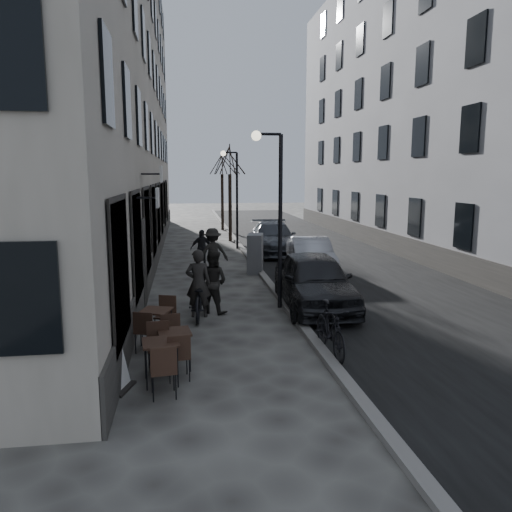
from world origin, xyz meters
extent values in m
plane|color=#3C3A36|center=(0.00, 0.00, 0.00)|extent=(120.00, 120.00, 0.00)
cube|color=black|center=(3.85, 16.00, 0.00)|extent=(7.30, 60.00, 0.00)
cube|color=slate|center=(0.20, 16.00, 0.06)|extent=(0.25, 60.00, 0.12)
cube|color=gray|center=(-6.00, 16.50, 8.00)|extent=(4.00, 35.00, 16.00)
cube|color=gray|center=(9.50, 16.50, 8.00)|extent=(4.00, 35.00, 16.00)
cylinder|color=black|center=(0.00, 6.00, 2.50)|extent=(0.12, 0.12, 5.00)
cylinder|color=black|center=(-0.35, 6.00, 5.00)|extent=(0.70, 0.08, 0.08)
sphere|color=#FFF2CC|center=(-0.70, 6.00, 4.95)|extent=(0.28, 0.28, 0.28)
cylinder|color=black|center=(0.00, 18.00, 2.50)|extent=(0.12, 0.12, 5.00)
cylinder|color=black|center=(-0.35, 18.00, 5.00)|extent=(0.70, 0.08, 0.08)
sphere|color=#FFF2CC|center=(-0.70, 18.00, 4.95)|extent=(0.28, 0.28, 0.28)
cylinder|color=black|center=(-0.10, 21.00, 1.95)|extent=(0.20, 0.20, 3.90)
cylinder|color=black|center=(-0.10, 27.00, 1.95)|extent=(0.20, 0.20, 3.90)
cube|color=black|center=(-3.22, 0.99, 0.80)|extent=(0.74, 0.74, 0.04)
cylinder|color=black|center=(-3.47, 0.68, 0.39)|extent=(0.03, 0.03, 0.78)
cylinder|color=black|center=(-2.91, 0.75, 0.39)|extent=(0.03, 0.03, 0.78)
cylinder|color=black|center=(-3.53, 1.24, 0.39)|extent=(0.03, 0.03, 0.78)
cylinder|color=black|center=(-2.97, 1.30, 0.39)|extent=(0.03, 0.03, 0.78)
cube|color=black|center=(-2.98, 1.69, 0.76)|extent=(0.72, 0.72, 0.04)
cylinder|color=black|center=(-3.21, 1.39, 0.37)|extent=(0.02, 0.02, 0.74)
cylinder|color=black|center=(-2.68, 1.46, 0.37)|extent=(0.02, 0.02, 0.74)
cylinder|color=black|center=(-3.28, 1.92, 0.37)|extent=(0.02, 0.02, 0.74)
cylinder|color=black|center=(-2.75, 1.99, 0.37)|extent=(0.02, 0.02, 0.74)
cube|color=black|center=(-3.43, 3.30, 0.78)|extent=(0.82, 0.82, 0.04)
cylinder|color=black|center=(-3.78, 3.13, 0.38)|extent=(0.03, 0.03, 0.76)
cylinder|color=black|center=(-3.25, 2.96, 0.38)|extent=(0.03, 0.03, 0.76)
cylinder|color=black|center=(-3.61, 3.65, 0.38)|extent=(0.03, 0.03, 0.76)
cylinder|color=black|center=(-3.08, 3.48, 0.38)|extent=(0.03, 0.03, 0.76)
cube|color=black|center=(-3.95, 0.79, 0.02)|extent=(0.52, 0.74, 0.04)
cube|color=white|center=(-4.04, 0.79, 0.60)|extent=(0.47, 0.73, 1.13)
cube|color=#606062|center=(0.02, 11.31, 0.78)|extent=(0.78, 1.14, 1.56)
imported|color=black|center=(-2.40, 5.37, 0.58)|extent=(0.94, 2.25, 1.15)
imported|color=#282523|center=(-2.40, 5.37, 0.94)|extent=(0.72, 0.51, 1.88)
imported|color=black|center=(-1.98, 5.72, 0.90)|extent=(1.11, 1.06, 1.80)
imported|color=black|center=(-1.71, 10.63, 0.94)|extent=(1.34, 0.94, 1.89)
imported|color=black|center=(-2.06, 12.77, 0.80)|extent=(1.00, 0.56, 1.61)
imported|color=black|center=(1.00, 5.85, 0.82)|extent=(2.11, 4.86, 1.63)
imported|color=#999BA2|center=(2.17, 10.88, 0.71)|extent=(1.87, 4.40, 1.41)
imported|color=#393D44|center=(1.59, 16.15, 0.76)|extent=(2.55, 5.41, 1.53)
imported|color=black|center=(0.35, 2.00, 0.57)|extent=(0.59, 1.92, 1.14)
camera|label=1|loc=(-2.71, -8.07, 3.89)|focal=35.00mm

